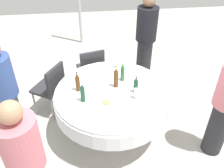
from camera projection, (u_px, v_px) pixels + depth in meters
The scene contains 19 objects.
ground_plane at pixel (112, 130), 3.68m from camera, with size 10.00×10.00×0.00m, color #B7B2A8.
dining_table at pixel (112, 100), 3.33m from camera, with size 1.55×1.55×0.74m.
bottle_brown_far at pixel (116, 78), 3.24m from camera, with size 0.06×0.06×0.30m.
bottle_dark_green_south at pixel (83, 93), 3.01m from camera, with size 0.06×0.06×0.27m.
bottle_brown_mid at pixel (78, 82), 3.18m from camera, with size 0.06×0.06×0.29m.
bottle_dark_green_right at pixel (136, 85), 3.16m from camera, with size 0.06×0.06×0.24m.
bottle_green_rear at pixel (123, 72), 3.36m from camera, with size 0.06×0.06×0.30m.
wine_glass_right at pixel (118, 61), 3.64m from camera, with size 0.06×0.06×0.16m.
wine_glass_rear at pixel (136, 92), 3.07m from camera, with size 0.06×0.06×0.14m.
plate_west at pixel (98, 88), 3.27m from camera, with size 0.24×0.24×0.02m.
plate_left at pixel (107, 103), 3.03m from camera, with size 0.25×0.25×0.04m.
spoon_south at pixel (70, 109), 2.95m from camera, with size 0.18×0.02×0.01m, color silver.
spoon_mid at pixel (134, 83), 3.39m from camera, with size 0.18×0.02×0.01m, color silver.
knife_right at pixel (73, 79), 3.46m from camera, with size 0.18×0.02×0.01m, color silver.
person_far at pixel (5, 95), 3.00m from camera, with size 0.34×0.34×1.61m.
person_mid at pixel (28, 167), 2.20m from camera, with size 0.34×0.34×1.60m.
person_right at pixel (145, 41), 4.12m from camera, with size 0.34×0.34×1.66m.
chair_front at pixel (51, 86), 3.70m from camera, with size 0.55×0.55×0.87m.
chair_near at pixel (91, 68), 4.11m from camera, with size 0.49×0.49×0.87m.
Camera 1 is at (-0.30, -2.53, 2.75)m, focal length 39.30 mm.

